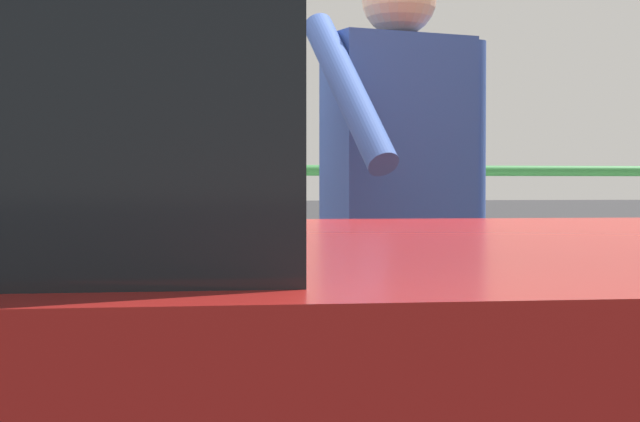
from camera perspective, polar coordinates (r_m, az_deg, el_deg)
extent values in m
cylinder|color=slate|center=(3.22, -4.97, -7.98)|extent=(0.07, 0.07, 1.08)
cylinder|color=#939699|center=(3.18, -4.99, 4.69)|extent=(0.18, 0.18, 0.34)
sphere|color=silver|center=(3.20, -5.00, 8.26)|extent=(0.18, 0.18, 0.18)
cube|color=black|center=(3.10, -5.00, 6.16)|extent=(0.10, 0.01, 0.07)
cube|color=white|center=(3.09, -5.00, 3.66)|extent=(0.11, 0.02, 0.09)
cylinder|color=brown|center=(3.43, 5.80, -9.07)|extent=(0.15, 0.15, 0.88)
cylinder|color=brown|center=(3.34, 2.79, -9.36)|extent=(0.15, 0.15, 0.88)
cube|color=#2D478C|center=(3.33, 4.34, 3.90)|extent=(0.50, 0.33, 0.66)
cylinder|color=#2D478C|center=(3.47, 8.33, 4.09)|extent=(0.09, 0.09, 0.62)
cylinder|color=#2D478C|center=(3.04, 1.57, 6.63)|extent=(0.22, 0.51, 0.50)
cylinder|color=#2D7A38|center=(5.76, -10.06, 2.22)|extent=(24.00, 0.06, 0.06)
cylinder|color=#2D7A38|center=(5.77, -10.03, -2.91)|extent=(24.00, 0.05, 0.05)
cylinder|color=#2D7A38|center=(5.78, -10.03, -3.47)|extent=(0.06, 0.06, 1.15)
cylinder|color=#2D7A38|center=(5.99, 6.62, -3.29)|extent=(0.06, 0.06, 1.15)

